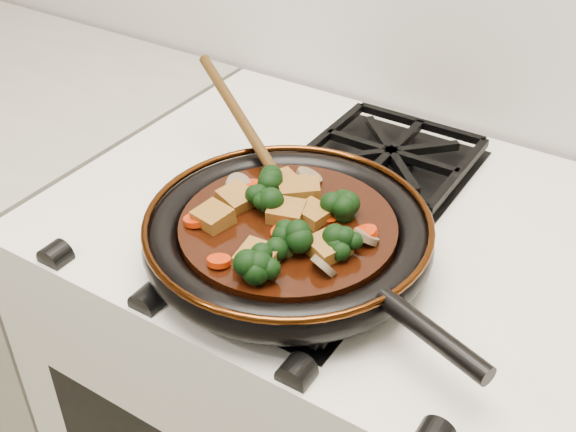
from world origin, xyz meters
The scene contains 31 objects.
stove centered at (0.00, 1.69, 0.45)m, with size 0.76×0.60×0.90m, color white.
burner_grate_front centered at (0.00, 1.55, 0.91)m, with size 0.23×0.23×0.03m, color black, non-canonical shape.
burner_grate_back centered at (0.00, 1.83, 0.91)m, with size 0.23×0.23×0.03m, color black, non-canonical shape.
skillet centered at (0.00, 1.56, 0.94)m, with size 0.46×0.35×0.05m.
braising_sauce centered at (-0.01, 1.56, 0.95)m, with size 0.26×0.26×0.02m, color black.
tofu_cube_0 centered at (0.01, 1.48, 0.97)m, with size 0.04×0.04×0.02m, color #8C5D20.
tofu_cube_1 centered at (-0.08, 1.51, 0.97)m, with size 0.04×0.04×0.02m, color #8C5D20.
tofu_cube_2 centered at (-0.03, 1.61, 0.97)m, with size 0.04×0.04×0.02m, color #8C5D20.
tofu_cube_3 centered at (-0.08, 1.56, 0.97)m, with size 0.04×0.04×0.02m, color #8C5D20.
tofu_cube_4 centered at (-0.05, 1.62, 0.97)m, with size 0.04×0.04×0.02m, color #8C5D20.
tofu_cube_5 centered at (-0.02, 1.62, 0.97)m, with size 0.04×0.04×0.02m, color #8C5D20.
tofu_cube_6 centered at (0.01, 1.58, 0.97)m, with size 0.04×0.04×0.02m, color #8C5D20.
tofu_cube_7 centered at (0.06, 1.54, 0.97)m, with size 0.04×0.04×0.02m, color #8C5D20.
tofu_cube_8 centered at (-0.01, 1.57, 0.97)m, with size 0.04×0.04×0.02m, color #8C5D20.
broccoli_floret_0 centered at (0.02, 1.46, 0.97)m, with size 0.06×0.06×0.06m, color black, non-canonical shape.
broccoli_floret_1 centered at (-0.06, 1.60, 0.97)m, with size 0.06×0.06×0.05m, color black, non-canonical shape.
broccoli_floret_2 centered at (-0.05, 1.57, 0.97)m, with size 0.06×0.06×0.05m, color black, non-canonical shape.
broccoli_floret_3 centered at (0.04, 1.61, 0.97)m, with size 0.06×0.06×0.05m, color black, non-canonical shape.
broccoli_floret_4 centered at (0.07, 1.54, 0.97)m, with size 0.06×0.06×0.05m, color black, non-canonical shape.
broccoli_floret_5 centered at (0.02, 1.51, 0.97)m, with size 0.06×0.06×0.06m, color black, non-canonical shape.
carrot_coin_0 centered at (0.00, 1.54, 0.96)m, with size 0.03×0.03×0.01m, color #BA2605.
carrot_coin_1 centered at (0.08, 1.59, 0.96)m, with size 0.03×0.03×0.01m, color #BA2605.
carrot_coin_2 centered at (0.03, 1.60, 0.96)m, with size 0.03×0.03×0.01m, color #BA2605.
carrot_coin_3 centered at (-0.03, 1.46, 0.96)m, with size 0.03×0.03×0.01m, color #BA2605.
carrot_coin_4 centered at (-0.08, 1.59, 0.96)m, with size 0.03×0.03×0.01m, color #BA2605.
carrot_coin_5 centered at (-0.10, 1.50, 0.96)m, with size 0.03×0.03×0.01m, color #BA2605.
mushroom_slice_0 centered at (0.07, 1.51, 0.97)m, with size 0.03×0.03×0.01m, color brown.
mushroom_slice_1 centered at (0.09, 1.58, 0.97)m, with size 0.03×0.03×0.01m, color brown.
mushroom_slice_2 centered at (-0.10, 1.59, 0.97)m, with size 0.03×0.03×0.01m, color brown.
mushroom_slice_3 centered at (-0.03, 1.65, 0.97)m, with size 0.03×0.03×0.01m, color brown.
wooden_spoon centered at (-0.12, 1.66, 0.98)m, with size 0.16×0.11×0.27m.
Camera 1 is at (0.36, 0.98, 1.47)m, focal length 45.00 mm.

